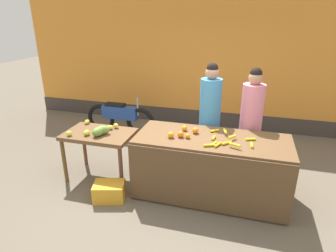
% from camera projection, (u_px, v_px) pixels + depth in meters
% --- Properties ---
extents(ground_plane, '(24.00, 24.00, 0.00)m').
position_uv_depth(ground_plane, '(177.00, 188.00, 4.51)').
color(ground_plane, '#665B4C').
extents(market_wall_back, '(9.02, 0.23, 3.23)m').
position_uv_depth(market_wall_back, '(209.00, 58.00, 6.53)').
color(market_wall_back, orange).
rests_on(market_wall_back, ground).
extents(fruit_stall_counter, '(2.17, 0.92, 0.91)m').
position_uv_depth(fruit_stall_counter, '(211.00, 167.00, 4.20)').
color(fruit_stall_counter, brown).
rests_on(fruit_stall_counter, ground).
extents(side_table_wooden, '(1.08, 0.70, 0.79)m').
position_uv_depth(side_table_wooden, '(99.00, 139.00, 4.58)').
color(side_table_wooden, brown).
rests_on(side_table_wooden, ground).
extents(banana_bunch_pile, '(0.67, 0.63, 0.07)m').
position_uv_depth(banana_bunch_pile, '(226.00, 140.00, 3.91)').
color(banana_bunch_pile, gold).
rests_on(banana_bunch_pile, fruit_stall_counter).
extents(orange_pile, '(0.39, 0.39, 0.09)m').
position_uv_depth(orange_pile, '(184.00, 133.00, 4.12)').
color(orange_pile, orange).
rests_on(orange_pile, fruit_stall_counter).
extents(mango_papaya_pile, '(0.66, 0.65, 0.14)m').
position_uv_depth(mango_papaya_pile, '(99.00, 130.00, 4.47)').
color(mango_papaya_pile, '#E1DF45').
rests_on(mango_papaya_pile, side_table_wooden).
extents(vendor_woman_blue_shirt, '(0.34, 0.34, 1.85)m').
position_uv_depth(vendor_woman_blue_shirt, '(210.00, 119.00, 4.69)').
color(vendor_woman_blue_shirt, '#33333D').
rests_on(vendor_woman_blue_shirt, ground).
extents(vendor_woman_pink_shirt, '(0.34, 0.34, 1.81)m').
position_uv_depth(vendor_woman_pink_shirt, '(250.00, 125.00, 4.53)').
color(vendor_woman_pink_shirt, '#33333D').
rests_on(vendor_woman_pink_shirt, ground).
extents(parked_motorcycle, '(1.60, 0.18, 0.88)m').
position_uv_depth(parked_motorcycle, '(120.00, 117.00, 6.38)').
color(parked_motorcycle, black).
rests_on(parked_motorcycle, ground).
extents(produce_crate, '(0.51, 0.43, 0.26)m').
position_uv_depth(produce_crate, '(109.00, 191.00, 4.19)').
color(produce_crate, gold).
rests_on(produce_crate, ground).
extents(produce_sack, '(0.47, 0.46, 0.60)m').
position_uv_depth(produce_sack, '(161.00, 146.00, 5.22)').
color(produce_sack, tan).
rests_on(produce_sack, ground).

